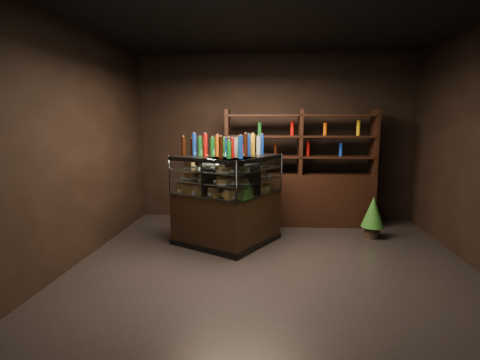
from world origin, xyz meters
name	(u,v)px	position (x,y,z in m)	size (l,w,h in m)	color
ground	(273,268)	(0.00, 0.00, 0.00)	(5.00, 5.00, 0.00)	black
room_shell	(275,110)	(0.00, 0.00, 1.94)	(5.02, 5.02, 3.01)	black
display_case	(229,216)	(-0.64, 0.82, 0.45)	(1.66, 1.35, 1.32)	black
food_display	(229,179)	(-0.64, 0.82, 0.98)	(1.32, 1.06, 0.41)	gold
bottles_top	(229,146)	(-0.64, 0.82, 1.46)	(1.15, 0.92, 0.30)	silver
potted_conifer	(373,211)	(1.55, 1.39, 0.42)	(0.35, 0.35, 0.74)	black
back_shelving	(299,191)	(0.44, 2.05, 0.60)	(2.57, 0.51, 2.00)	black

